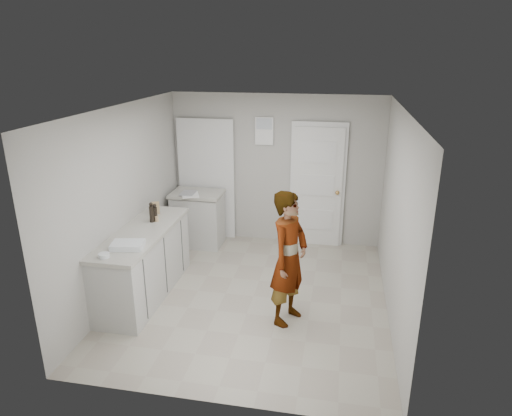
% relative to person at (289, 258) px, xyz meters
% --- Properties ---
extents(ground, '(4.00, 4.00, 0.00)m').
position_rel_person_xyz_m(ground, '(-0.52, 0.46, -0.83)').
color(ground, '#9F9585').
rests_on(ground, ground).
extents(room_shell, '(4.00, 4.00, 4.00)m').
position_rel_person_xyz_m(room_shell, '(-0.69, 2.41, 0.20)').
color(room_shell, '#A7A49E').
rests_on(room_shell, ground).
extents(main_counter, '(0.64, 1.96, 0.93)m').
position_rel_person_xyz_m(main_counter, '(-1.97, 0.26, -0.40)').
color(main_counter, beige).
rests_on(main_counter, ground).
extents(side_counter, '(0.84, 0.61, 0.93)m').
position_rel_person_xyz_m(side_counter, '(-1.77, 2.01, -0.40)').
color(side_counter, beige).
rests_on(side_counter, ground).
extents(person, '(0.60, 0.71, 1.65)m').
position_rel_person_xyz_m(person, '(0.00, 0.00, 0.00)').
color(person, silver).
rests_on(person, ground).
extents(cake_mix_box, '(0.12, 0.09, 0.18)m').
position_rel_person_xyz_m(cake_mix_box, '(-2.03, 0.90, 0.19)').
color(cake_mix_box, '#A27D51').
rests_on(cake_mix_box, main_counter).
extents(spice_jar, '(0.05, 0.05, 0.07)m').
position_rel_person_xyz_m(spice_jar, '(-1.90, 0.63, 0.14)').
color(spice_jar, tan).
rests_on(spice_jar, main_counter).
extents(oil_cruet_a, '(0.06, 0.06, 0.24)m').
position_rel_person_xyz_m(oil_cruet_a, '(-1.93, 0.65, 0.21)').
color(oil_cruet_a, black).
rests_on(oil_cruet_a, main_counter).
extents(oil_cruet_b, '(0.06, 0.06, 0.28)m').
position_rel_person_xyz_m(oil_cruet_b, '(-1.95, 0.59, 0.23)').
color(oil_cruet_b, black).
rests_on(oil_cruet_b, main_counter).
extents(baking_dish, '(0.42, 0.33, 0.07)m').
position_rel_person_xyz_m(baking_dish, '(-1.90, -0.27, 0.13)').
color(baking_dish, silver).
rests_on(baking_dish, main_counter).
extents(egg_bowl, '(0.13, 0.13, 0.05)m').
position_rel_person_xyz_m(egg_bowl, '(-2.04, -0.57, 0.12)').
color(egg_bowl, silver).
rests_on(egg_bowl, main_counter).
extents(papers, '(0.37, 0.41, 0.01)m').
position_rel_person_xyz_m(papers, '(-1.83, 1.85, 0.10)').
color(papers, white).
rests_on(papers, side_counter).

